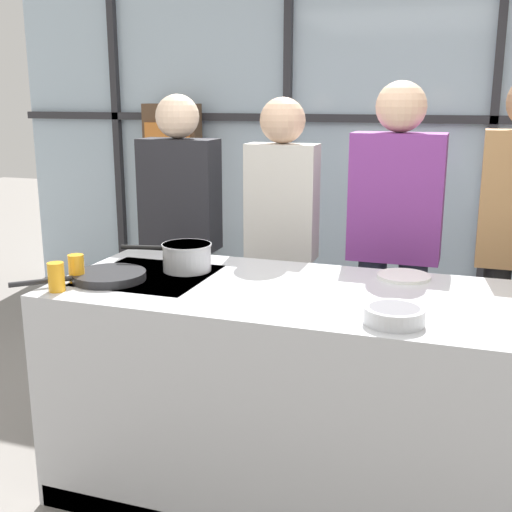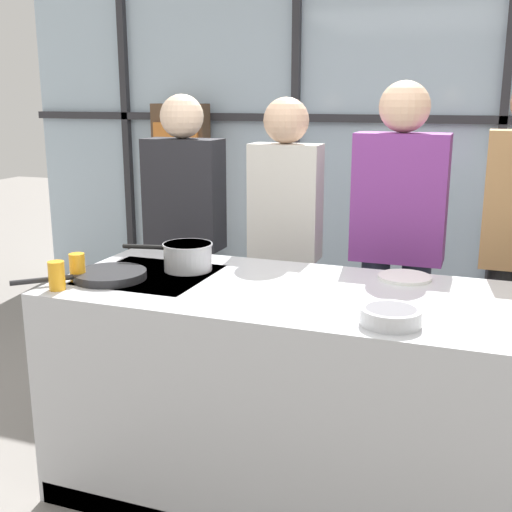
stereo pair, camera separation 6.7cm
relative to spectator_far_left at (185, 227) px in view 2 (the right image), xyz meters
The scene contains 13 objects.
ground_plane 1.57m from the spectator_far_left, 42.78° to the right, with size 18.00×18.00×0.00m, color gray.
back_window_wall 2.03m from the spectator_far_left, 63.12° to the left, with size 6.40×0.10×2.80m.
bookshelf 1.79m from the spectator_far_left, 117.14° to the left, with size 0.47×0.19×1.65m.
demo_island 1.33m from the spectator_far_left, 42.88° to the right, with size 2.00×0.86×0.94m.
spectator_far_left is the anchor object (origin of this frame).
spectator_center_left 0.60m from the spectator_far_left, ahead, with size 0.38×0.24×1.70m.
spectator_center_right 1.20m from the spectator_far_left, ahead, with size 0.46×0.25×1.78m.
frying_pan 0.97m from the spectator_far_left, 83.52° to the right, with size 0.46×0.44×0.04m.
saucepan 0.80m from the spectator_far_left, 62.87° to the right, with size 0.41×0.22×0.12m.
white_plate 1.40m from the spectator_far_left, 21.55° to the right, with size 0.23×0.23×0.01m, color white.
mixing_bowl 1.74m from the spectator_far_left, 39.79° to the right, with size 0.21×0.21×0.06m.
juice_glass_near 1.16m from the spectator_far_left, 89.99° to the right, with size 0.07×0.07×0.12m, color orange.
juice_glass_far 1.02m from the spectator_far_left, 89.99° to the right, with size 0.07×0.07×0.12m, color orange.
Camera 2 is at (0.72, -2.40, 1.70)m, focal length 45.00 mm.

